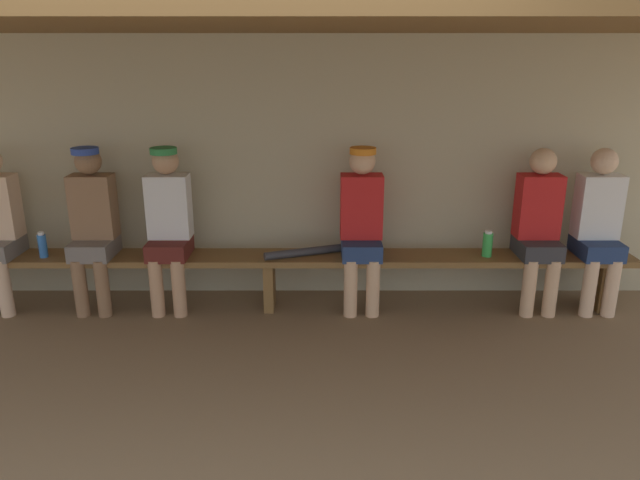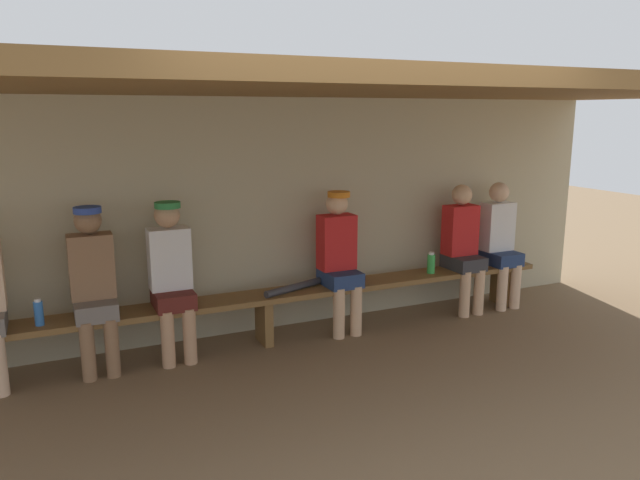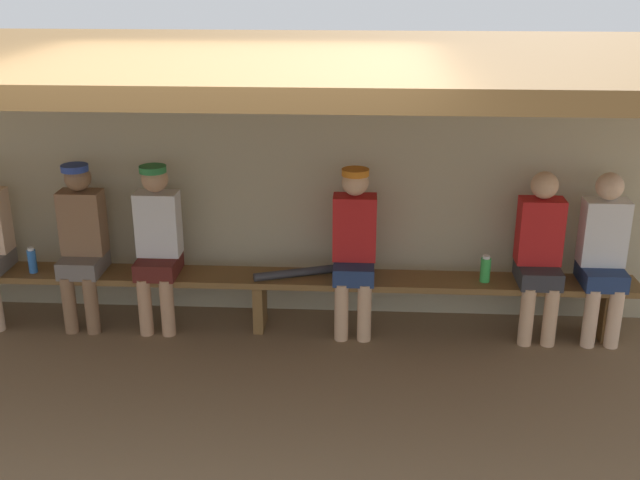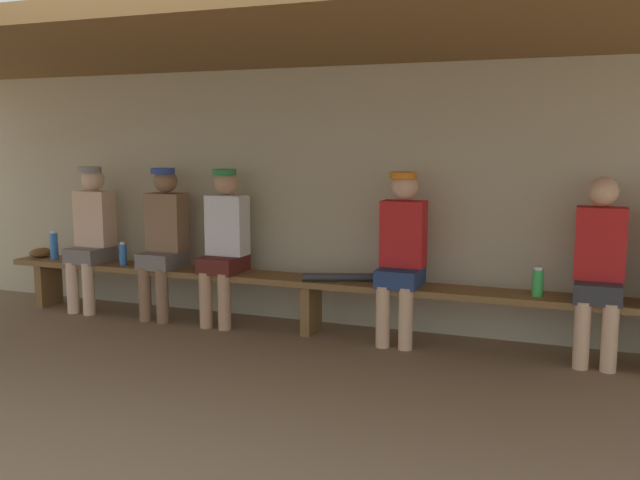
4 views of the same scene
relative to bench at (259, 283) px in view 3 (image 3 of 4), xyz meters
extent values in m
plane|color=brown|center=(0.00, -1.55, -0.39)|extent=(24.00, 24.00, 0.00)
cube|color=#B7AD8C|center=(0.00, 0.45, 0.71)|extent=(8.00, 0.20, 2.20)
cube|color=brown|center=(0.00, -0.85, 1.87)|extent=(8.00, 2.80, 0.12)
cube|color=brown|center=(0.00, 0.00, 0.05)|extent=(6.00, 0.36, 0.05)
cube|color=brown|center=(0.00, 0.00, -0.18)|extent=(0.08, 0.29, 0.41)
cube|color=brown|center=(2.75, 0.00, -0.18)|extent=(0.08, 0.29, 0.41)
cube|color=navy|center=(0.76, -0.02, 0.14)|extent=(0.32, 0.40, 0.14)
cylinder|color=#DBAD84|center=(0.67, -0.18, -0.15)|extent=(0.11, 0.11, 0.48)
cylinder|color=#DBAD84|center=(0.85, -0.18, -0.15)|extent=(0.11, 0.11, 0.48)
cube|color=red|center=(0.76, 0.06, 0.47)|extent=(0.34, 0.20, 0.52)
sphere|color=#DBAD84|center=(0.76, 0.06, 0.84)|extent=(0.21, 0.21, 0.21)
cylinder|color=orange|center=(0.76, 0.02, 0.93)|extent=(0.21, 0.21, 0.05)
cube|color=#333338|center=(2.20, -0.02, 0.14)|extent=(0.32, 0.40, 0.14)
cylinder|color=#DBAD84|center=(2.11, -0.18, -0.15)|extent=(0.11, 0.11, 0.48)
cylinder|color=#DBAD84|center=(2.29, -0.18, -0.15)|extent=(0.11, 0.11, 0.48)
cube|color=red|center=(2.20, 0.06, 0.47)|extent=(0.34, 0.20, 0.52)
sphere|color=#DBAD84|center=(2.20, 0.06, 0.84)|extent=(0.21, 0.21, 0.21)
cube|color=slate|center=(-1.42, -0.02, 0.14)|extent=(0.32, 0.40, 0.14)
cylinder|color=#8C6647|center=(-1.51, -0.18, -0.15)|extent=(0.11, 0.11, 0.48)
cylinder|color=#8C6647|center=(-1.33, -0.18, -0.15)|extent=(0.11, 0.11, 0.48)
cube|color=#8C6647|center=(-1.42, 0.06, 0.47)|extent=(0.34, 0.20, 0.52)
sphere|color=#8C6647|center=(-1.42, 0.06, 0.84)|extent=(0.21, 0.21, 0.21)
cylinder|color=#2D47A5|center=(-1.42, 0.02, 0.93)|extent=(0.21, 0.21, 0.05)
cube|color=navy|center=(2.69, -0.02, 0.14)|extent=(0.32, 0.40, 0.14)
cylinder|color=beige|center=(2.60, -0.18, -0.15)|extent=(0.11, 0.11, 0.48)
cylinder|color=beige|center=(2.78, -0.18, -0.15)|extent=(0.11, 0.11, 0.48)
cube|color=white|center=(2.69, 0.06, 0.47)|extent=(0.34, 0.20, 0.52)
sphere|color=beige|center=(2.69, 0.06, 0.84)|extent=(0.21, 0.21, 0.21)
cube|color=#591E19|center=(-0.81, -0.02, 0.14)|extent=(0.32, 0.40, 0.14)
cylinder|color=tan|center=(-0.90, -0.18, -0.15)|extent=(0.11, 0.11, 0.48)
cylinder|color=tan|center=(-0.72, -0.18, -0.15)|extent=(0.11, 0.11, 0.48)
cube|color=white|center=(-0.81, 0.06, 0.47)|extent=(0.34, 0.20, 0.52)
sphere|color=tan|center=(-0.81, 0.06, 0.84)|extent=(0.21, 0.21, 0.21)
cylinder|color=#2D8442|center=(-0.81, 0.02, 0.93)|extent=(0.21, 0.21, 0.05)
cylinder|color=green|center=(1.79, -0.02, 0.17)|extent=(0.08, 0.08, 0.19)
cylinder|color=white|center=(1.79, -0.02, 0.28)|extent=(0.06, 0.06, 0.02)
cylinder|color=blue|center=(-1.83, -0.05, 0.17)|extent=(0.07, 0.07, 0.19)
cylinder|color=white|center=(-1.83, -0.05, 0.27)|extent=(0.05, 0.05, 0.02)
cylinder|color=#333338|center=(0.34, 0.00, 0.11)|extent=(0.74, 0.32, 0.07)
camera|label=1|loc=(0.42, -4.67, 1.70)|focal=33.67mm
camera|label=2|loc=(-1.70, -4.93, 1.68)|focal=33.76mm
camera|label=3|loc=(0.82, -5.66, 2.48)|focal=43.28mm
camera|label=4|loc=(2.12, -5.26, 1.20)|focal=39.32mm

